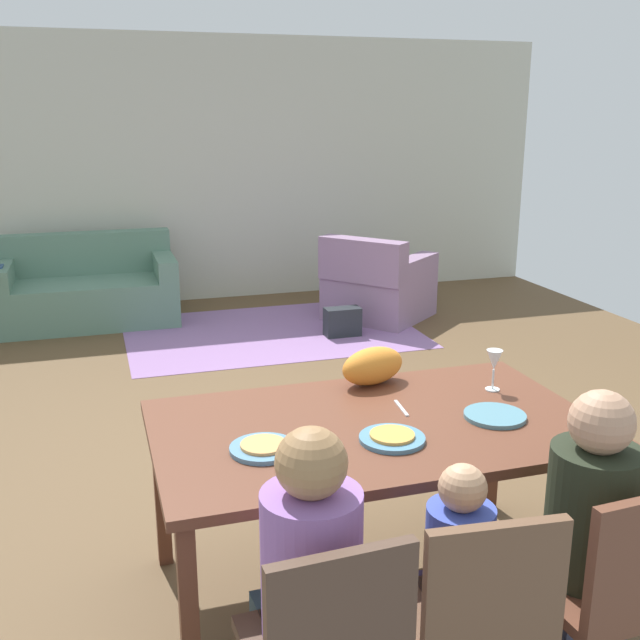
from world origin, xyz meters
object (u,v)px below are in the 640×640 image
at_px(plate_near_man, 264,449).
at_px(person_man, 308,606).
at_px(person_child, 452,600).
at_px(dining_chair_woman, 615,587).
at_px(cat, 373,366).
at_px(handbag, 342,322).
at_px(wine_glass, 494,362).
at_px(dining_table, 374,438).
at_px(dining_chair_child, 476,617).
at_px(couch, 87,291).
at_px(plate_near_woman, 495,416).
at_px(person_woman, 580,552).
at_px(plate_near_child, 392,439).
at_px(armchair, 377,286).

relative_size(plate_near_man, person_man, 0.23).
relative_size(person_child, dining_chair_woman, 1.06).
distance_m(plate_near_man, cat, 0.83).
bearing_deg(handbag, wine_glass, -97.56).
distance_m(dining_table, wine_glass, 0.69).
height_order(dining_chair_child, cat, cat).
bearing_deg(dining_chair_woman, dining_table, 119.08).
bearing_deg(couch, plate_near_man, -82.72).
relative_size(plate_near_woman, person_woman, 0.23).
height_order(plate_near_child, person_woman, person_woman).
height_order(dining_chair_child, handbag, dining_chair_child).
bearing_deg(plate_near_child, plate_near_woman, 9.43).
distance_m(dining_table, person_woman, 0.87).
distance_m(dining_table, person_man, 0.87).
bearing_deg(person_woman, person_man, 180.00).
distance_m(plate_near_child, person_man, 0.75).
bearing_deg(plate_near_woman, dining_table, 168.27).
xyz_separation_m(plate_near_man, dining_chair_child, (0.47, -0.75, -0.28)).
xyz_separation_m(dining_table, cat, (0.15, 0.41, 0.15)).
relative_size(plate_near_child, couch, 0.15).
relative_size(plate_near_child, armchair, 0.21).
relative_size(plate_near_man, wine_glass, 1.34).
distance_m(dining_chair_woman, couch, 5.78).
height_order(dining_table, person_man, person_man).
bearing_deg(dining_chair_child, dining_table, 89.49).
bearing_deg(dining_chair_child, plate_near_child, 89.36).
bearing_deg(plate_near_child, couch, 102.69).
distance_m(dining_table, dining_chair_child, 0.90).
relative_size(wine_glass, person_child, 0.20).
xyz_separation_m(plate_near_child, couch, (-1.09, 4.86, -0.46)).
bearing_deg(dining_table, dining_chair_woman, -60.92).
bearing_deg(cat, plate_near_woman, -74.31).
height_order(wine_glass, person_man, person_man).
height_order(couch, handbag, couch).
bearing_deg(couch, dining_chair_woman, -74.11).
distance_m(person_man, couch, 5.42).
distance_m(dining_chair_woman, person_woman, 0.18).
bearing_deg(plate_near_man, person_child, -50.35).
distance_m(person_man, dining_chair_woman, 0.99).
distance_m(plate_near_child, armchair, 4.48).
bearing_deg(plate_near_woman, handbag, 80.72).
xyz_separation_m(wine_glass, dining_chair_woman, (-0.14, -1.05, -0.40)).
relative_size(plate_near_woman, couch, 0.15).
distance_m(person_woman, cat, 1.21).
bearing_deg(dining_chair_child, person_man, 159.81).
xyz_separation_m(person_child, dining_chair_woman, (0.48, -0.17, 0.06)).
bearing_deg(armchair, cat, -111.84).
relative_size(person_woman, handbag, 3.47).
distance_m(plate_near_man, armchair, 4.62).
bearing_deg(dining_chair_child, armchair, 71.89).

